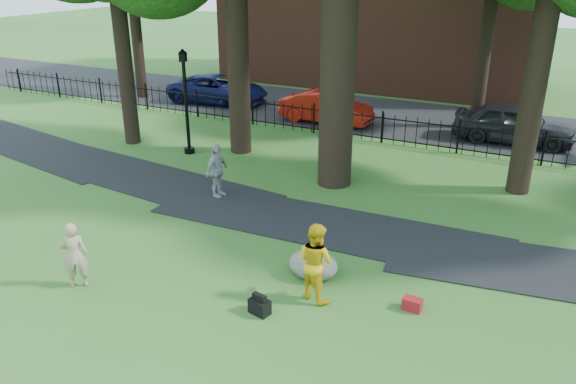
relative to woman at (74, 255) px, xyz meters
The scene contains 14 objects.
ground 3.24m from the woman, 27.90° to the left, with size 120.00×120.00×0.00m, color #2C5E21.
footpath 6.61m from the woman, 54.90° to the left, with size 36.00×2.60×0.03m, color black.
street 17.70m from the woman, 80.98° to the left, with size 80.00×7.00×0.02m, color black.
iron_fence 13.75m from the woman, 78.37° to the left, with size 44.00×0.04×1.20m.
woman is the anchor object (origin of this frame).
man 5.37m from the woman, 21.66° to the left, with size 0.87×0.68×1.78m, color gold.
pedestrian 5.78m from the woman, 90.42° to the left, with size 1.00×0.42×1.71m, color #A0A0A5.
boulder 5.39m from the woman, 31.44° to the left, with size 1.18×0.89×0.69m, color #676156.
lamppost 9.57m from the woman, 110.80° to the left, with size 0.39×0.39×3.93m.
backpack 4.35m from the woman, 12.18° to the left, with size 0.44×0.27×0.33m, color black.
red_bag 7.48m from the woman, 19.43° to the left, with size 0.39×0.25×0.27m, color maroon.
red_sedan 15.23m from the woman, 91.55° to the left, with size 1.46×4.20×1.38m, color red.
navy_van 17.60m from the woman, 112.87° to the left, with size 2.36×5.11×1.42m, color #0C0F3C.
grey_car 17.52m from the woman, 64.72° to the left, with size 1.87×4.65×1.58m, color black.
Camera 1 is at (6.42, -9.13, 6.88)m, focal length 35.00 mm.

